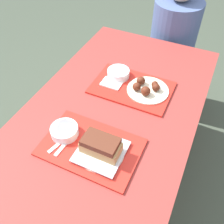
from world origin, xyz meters
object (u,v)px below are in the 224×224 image
at_px(brisket_sandwich_plate, 101,148).
at_px(wings_plate_far, 146,88).
at_px(person_seated_across, 174,30).
at_px(bowl_coleslaw_far, 118,73).
at_px(tray_far, 132,88).
at_px(tray_near, 91,147).
at_px(bowl_coleslaw_near, 64,131).

distance_m(brisket_sandwich_plate, wings_plate_far, 0.48).
bearing_deg(brisket_sandwich_plate, person_seated_across, 90.33).
bearing_deg(person_seated_across, bowl_coleslaw_far, -100.96).
bearing_deg(tray_far, bowl_coleslaw_far, 153.99).
xyz_separation_m(tray_near, tray_far, (0.02, 0.46, 0.00)).
relative_size(tray_far, bowl_coleslaw_far, 3.44).
relative_size(wings_plate_far, person_seated_across, 0.33).
distance_m(bowl_coleslaw_near, brisket_sandwich_plate, 0.20).
bearing_deg(wings_plate_far, tray_far, -177.46).
height_order(bowl_coleslaw_near, wings_plate_far, wings_plate_far).
bearing_deg(tray_near, person_seated_across, 87.66).
relative_size(brisket_sandwich_plate, person_seated_across, 0.29).
height_order(tray_far, person_seated_across, person_seated_across).
xyz_separation_m(tray_far, bowl_coleslaw_far, (-0.11, 0.05, 0.03)).
height_order(tray_far, bowl_coleslaw_near, bowl_coleslaw_near).
distance_m(bowl_coleslaw_near, person_seated_across, 1.26).
bearing_deg(tray_near, wings_plate_far, 77.90).
xyz_separation_m(bowl_coleslaw_far, wings_plate_far, (0.19, -0.05, -0.01)).
distance_m(brisket_sandwich_plate, person_seated_across, 1.27).
xyz_separation_m(bowl_coleslaw_near, bowl_coleslaw_far, (0.05, 0.50, 0.00)).
relative_size(brisket_sandwich_plate, bowl_coleslaw_far, 1.61).
height_order(wings_plate_far, person_seated_across, person_seated_across).
height_order(tray_near, bowl_coleslaw_far, bowl_coleslaw_far).
xyz_separation_m(brisket_sandwich_plate, wings_plate_far, (0.04, 0.48, -0.02)).
relative_size(tray_near, person_seated_across, 0.62).
xyz_separation_m(tray_far, bowl_coleslaw_near, (-0.16, -0.45, 0.03)).
distance_m(tray_far, bowl_coleslaw_far, 0.12).
relative_size(bowl_coleslaw_far, person_seated_across, 0.18).
bearing_deg(bowl_coleslaw_far, person_seated_across, 79.04).
bearing_deg(wings_plate_far, tray_near, -102.10).
relative_size(bowl_coleslaw_far, wings_plate_far, 0.55).
bearing_deg(bowl_coleslaw_far, wings_plate_far, -14.33).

